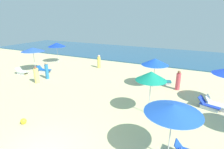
{
  "coord_description": "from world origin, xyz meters",
  "views": [
    {
      "loc": [
        5.38,
        -3.97,
        5.65
      ],
      "look_at": [
        -0.87,
        8.88,
        1.02
      ],
      "focal_mm": 28.21,
      "sensor_mm": 36.0,
      "label": 1
    }
  ],
  "objects_px": {
    "lounge_chair_6_1": "(215,104)",
    "beachgoer_4": "(47,71)",
    "lounge_chair_4_1": "(153,79)",
    "lounge_chair_4_0": "(163,81)",
    "umbrella_5": "(33,50)",
    "beachgoer_0": "(99,62)",
    "umbrella_1": "(57,45)",
    "beach_ball_0": "(23,121)",
    "umbrella_3": "(173,109)",
    "lounge_chair_5_0": "(44,70)",
    "lounge_chair_5_1": "(22,72)",
    "beachgoer_2": "(178,81)",
    "umbrella_2": "(151,76)",
    "beachgoer_1": "(36,75)",
    "umbrella_4": "(155,62)",
    "lounge_chair_6_0": "(209,104)"
  },
  "relations": [
    {
      "from": "lounge_chair_4_1",
      "to": "lounge_chair_4_0",
      "type": "bearing_deg",
      "value": -94.19
    },
    {
      "from": "umbrella_3",
      "to": "umbrella_4",
      "type": "distance_m",
      "value": 8.15
    },
    {
      "from": "umbrella_1",
      "to": "umbrella_4",
      "type": "height_order",
      "value": "umbrella_1"
    },
    {
      "from": "umbrella_3",
      "to": "beach_ball_0",
      "type": "relative_size",
      "value": 7.84
    },
    {
      "from": "beachgoer_1",
      "to": "beach_ball_0",
      "type": "xyz_separation_m",
      "value": [
        4.53,
        -5.02,
        -0.54
      ]
    },
    {
      "from": "umbrella_4",
      "to": "lounge_chair_6_1",
      "type": "bearing_deg",
      "value": -23.78
    },
    {
      "from": "lounge_chair_5_1",
      "to": "beachgoer_2",
      "type": "xyz_separation_m",
      "value": [
        15.21,
        2.71,
        0.5
      ]
    },
    {
      "from": "umbrella_1",
      "to": "lounge_chair_5_0",
      "type": "distance_m",
      "value": 4.93
    },
    {
      "from": "beachgoer_4",
      "to": "umbrella_3",
      "type": "bearing_deg",
      "value": -4.65
    },
    {
      "from": "umbrella_2",
      "to": "beachgoer_0",
      "type": "height_order",
      "value": "umbrella_2"
    },
    {
      "from": "umbrella_5",
      "to": "beachgoer_4",
      "type": "height_order",
      "value": "umbrella_5"
    },
    {
      "from": "umbrella_5",
      "to": "lounge_chair_6_0",
      "type": "xyz_separation_m",
      "value": [
        17.08,
        -1.23,
        -2.1
      ]
    },
    {
      "from": "umbrella_5",
      "to": "umbrella_4",
      "type": "bearing_deg",
      "value": 4.32
    },
    {
      "from": "lounge_chair_4_1",
      "to": "beachgoer_2",
      "type": "distance_m",
      "value": 2.57
    },
    {
      "from": "beachgoer_4",
      "to": "beach_ball_0",
      "type": "bearing_deg",
      "value": -35.04
    },
    {
      "from": "lounge_chair_4_0",
      "to": "lounge_chair_6_1",
      "type": "xyz_separation_m",
      "value": [
        3.84,
        -2.94,
        0.02
      ]
    },
    {
      "from": "umbrella_4",
      "to": "lounge_chair_6_0",
      "type": "xyz_separation_m",
      "value": [
        4.12,
        -2.2,
        -1.92
      ]
    },
    {
      "from": "lounge_chair_5_1",
      "to": "lounge_chair_6_1",
      "type": "bearing_deg",
      "value": -91.5
    },
    {
      "from": "umbrella_1",
      "to": "beachgoer_1",
      "type": "distance_m",
      "value": 7.88
    },
    {
      "from": "lounge_chair_6_1",
      "to": "beachgoer_2",
      "type": "height_order",
      "value": "beachgoer_2"
    },
    {
      "from": "lounge_chair_6_0",
      "to": "umbrella_5",
      "type": "bearing_deg",
      "value": 102.85
    },
    {
      "from": "beach_ball_0",
      "to": "beachgoer_1",
      "type": "bearing_deg",
      "value": 132.02
    },
    {
      "from": "beachgoer_0",
      "to": "beachgoer_4",
      "type": "distance_m",
      "value": 6.14
    },
    {
      "from": "beachgoer_1",
      "to": "beachgoer_4",
      "type": "xyz_separation_m",
      "value": [
        -0.01,
        1.26,
        0.07
      ]
    },
    {
      "from": "umbrella_5",
      "to": "beachgoer_0",
      "type": "bearing_deg",
      "value": 35.81
    },
    {
      "from": "lounge_chair_6_1",
      "to": "beachgoer_4",
      "type": "distance_m",
      "value": 14.23
    },
    {
      "from": "lounge_chair_5_0",
      "to": "beachgoer_0",
      "type": "xyz_separation_m",
      "value": [
        4.46,
        4.19,
        0.44
      ]
    },
    {
      "from": "lounge_chair_4_1",
      "to": "beachgoer_0",
      "type": "distance_m",
      "value": 7.1
    },
    {
      "from": "lounge_chair_4_1",
      "to": "lounge_chair_5_0",
      "type": "height_order",
      "value": "lounge_chair_5_0"
    },
    {
      "from": "lounge_chair_4_1",
      "to": "lounge_chair_6_0",
      "type": "height_order",
      "value": "lounge_chair_6_0"
    },
    {
      "from": "lounge_chair_5_0",
      "to": "lounge_chair_5_1",
      "type": "bearing_deg",
      "value": 120.55
    },
    {
      "from": "lounge_chair_6_1",
      "to": "beach_ball_0",
      "type": "distance_m",
      "value": 11.78
    },
    {
      "from": "umbrella_1",
      "to": "lounge_chair_6_1",
      "type": "distance_m",
      "value": 18.68
    },
    {
      "from": "umbrella_5",
      "to": "beachgoer_2",
      "type": "distance_m",
      "value": 15.02
    },
    {
      "from": "beachgoer_1",
      "to": "umbrella_5",
      "type": "bearing_deg",
      "value": 8.53
    },
    {
      "from": "umbrella_5",
      "to": "umbrella_1",
      "type": "bearing_deg",
      "value": 95.93
    },
    {
      "from": "umbrella_4",
      "to": "lounge_chair_5_1",
      "type": "distance_m",
      "value": 13.65
    },
    {
      "from": "lounge_chair_6_0",
      "to": "lounge_chair_5_0",
      "type": "bearing_deg",
      "value": 102.62
    },
    {
      "from": "umbrella_2",
      "to": "beachgoer_1",
      "type": "xyz_separation_m",
      "value": [
        -10.52,
        0.89,
        -1.75
      ]
    },
    {
      "from": "umbrella_3",
      "to": "lounge_chair_4_0",
      "type": "xyz_separation_m",
      "value": [
        -1.81,
        8.74,
        -2.06
      ]
    },
    {
      "from": "umbrella_2",
      "to": "lounge_chair_6_1",
      "type": "height_order",
      "value": "umbrella_2"
    },
    {
      "from": "umbrella_3",
      "to": "beachgoer_2",
      "type": "distance_m",
      "value": 8.18
    },
    {
      "from": "umbrella_3",
      "to": "lounge_chair_5_0",
      "type": "distance_m",
      "value": 15.77
    },
    {
      "from": "umbrella_5",
      "to": "beachgoer_2",
      "type": "bearing_deg",
      "value": 4.68
    },
    {
      "from": "lounge_chair_4_1",
      "to": "beachgoer_2",
      "type": "relative_size",
      "value": 0.84
    },
    {
      "from": "umbrella_1",
      "to": "lounge_chair_4_0",
      "type": "relative_size",
      "value": 1.82
    },
    {
      "from": "lounge_chair_5_1",
      "to": "beachgoer_4",
      "type": "xyz_separation_m",
      "value": [
        3.55,
        0.07,
        0.52
      ]
    },
    {
      "from": "umbrella_1",
      "to": "lounge_chair_5_1",
      "type": "xyz_separation_m",
      "value": [
        0.1,
        -5.59,
        -2.07
      ]
    },
    {
      "from": "umbrella_4",
      "to": "umbrella_5",
      "type": "distance_m",
      "value": 12.99
    },
    {
      "from": "umbrella_5",
      "to": "lounge_chair_4_0",
      "type": "bearing_deg",
      "value": 8.14
    }
  ]
}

